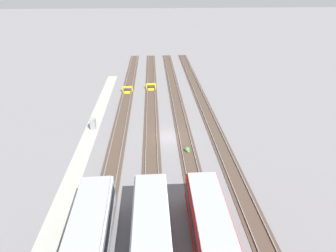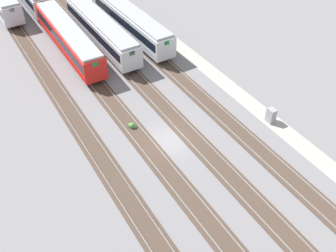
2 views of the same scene
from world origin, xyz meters
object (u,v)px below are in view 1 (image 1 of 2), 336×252
object	(u,v)px
bumper_stop_nearest_track	(127,90)
bumper_stop_near_inner_track	(151,87)
electrical_cabinet	(93,124)
weed_clump	(187,150)

from	to	relation	value
bumper_stop_nearest_track	bumper_stop_near_inner_track	bearing A→B (deg)	106.57
bumper_stop_nearest_track	electrical_cabinet	world-z (taller)	electrical_cabinet
bumper_stop_nearest_track	weed_clump	bearing A→B (deg)	23.55
electrical_cabinet	weed_clump	bearing A→B (deg)	62.85
weed_clump	electrical_cabinet	bearing A→B (deg)	-117.15
bumper_stop_nearest_track	weed_clump	size ratio (longest dim) A/B	2.18
electrical_cabinet	weed_clump	size ratio (longest dim) A/B	1.74
weed_clump	bumper_stop_nearest_track	bearing A→B (deg)	-156.45
bumper_stop_nearest_track	electrical_cabinet	bearing A→B (deg)	-15.16
bumper_stop_near_inner_track	electrical_cabinet	xyz separation A→B (m)	(15.33, -8.30, 0.29)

